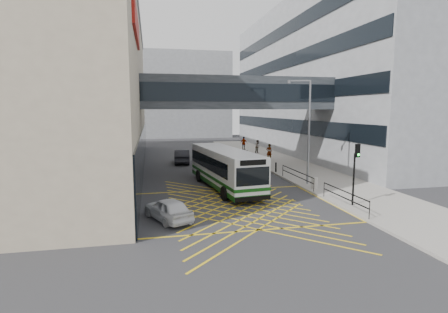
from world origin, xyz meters
TOP-DOWN VIEW (x-y plane):
  - ground at (0.00, 0.00)m, footprint 120.00×120.00m
  - building_whsmith at (-17.98, 16.00)m, footprint 24.17×42.00m
  - building_right at (23.98, 24.00)m, footprint 24.09×44.00m
  - building_far at (-2.00, 60.00)m, footprint 28.00×16.00m
  - skybridge at (3.00, 12.00)m, footprint 20.00×4.10m
  - pavement at (9.00, 15.00)m, footprint 6.00×54.00m
  - box_junction at (0.00, 0.00)m, footprint 12.00×9.00m
  - bus at (0.26, 5.16)m, footprint 3.78×10.94m
  - car_white at (-4.37, -1.93)m, footprint 3.11×4.30m
  - car_dark at (-1.79, 18.39)m, footprint 2.31×5.02m
  - car_silver at (1.42, 13.68)m, footprint 2.07×4.46m
  - traffic_light at (6.89, -1.87)m, footprint 0.29×0.45m
  - street_lamp at (6.68, 4.60)m, footprint 1.82×0.68m
  - litter_bin at (6.65, 2.89)m, footprint 0.47×0.47m
  - kerb_railings at (6.15, 1.78)m, footprint 0.05×12.54m
  - bollards at (6.25, 15.00)m, footprint 0.14×10.14m
  - pedestrian_a at (8.32, 17.88)m, footprint 0.75×0.55m
  - pedestrian_b at (8.85, 23.90)m, footprint 1.00×0.87m
  - pedestrian_c at (8.07, 28.23)m, footprint 1.22×1.11m

SIDE VIEW (x-z plane):
  - ground at x=0.00m, z-range 0.00..0.00m
  - box_junction at x=0.00m, z-range 0.00..0.01m
  - pavement at x=9.00m, z-range 0.00..0.16m
  - litter_bin at x=6.65m, z-range 0.16..0.97m
  - bollards at x=6.25m, z-range 0.16..1.06m
  - car_white at x=-4.37m, z-range 0.00..1.27m
  - car_silver at x=1.42m, z-range 0.00..1.36m
  - car_dark at x=-1.79m, z-range 0.00..1.53m
  - kerb_railings at x=6.15m, z-range 0.38..1.38m
  - pedestrian_b at x=8.85m, z-range 0.16..1.93m
  - pedestrian_a at x=8.32m, z-range 0.16..1.99m
  - pedestrian_c at x=8.07m, z-range 0.16..2.06m
  - bus at x=0.26m, z-range 0.11..3.11m
  - traffic_light at x=6.89m, z-range 0.73..4.52m
  - street_lamp at x=6.68m, z-range 0.72..8.78m
  - skybridge at x=3.00m, z-range 6.00..9.00m
  - building_whsmith at x=-17.98m, z-range 0.00..16.00m
  - building_far at x=-2.00m, z-range 0.00..18.00m
  - building_right at x=23.98m, z-range 0.00..20.00m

